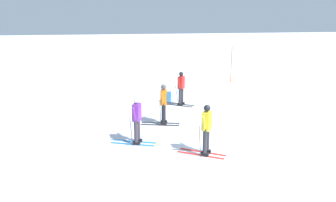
# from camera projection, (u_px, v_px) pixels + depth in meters

# --- Properties ---
(ground_plane) EXTENTS (120.00, 120.00, 0.00)m
(ground_plane) POSITION_uv_depth(u_px,v_px,m) (238.00, 147.00, 12.07)
(ground_plane) COLOR silver
(far_snow_ridge) EXTENTS (80.00, 6.87, 1.56)m
(far_snow_ridge) POSITION_uv_depth(u_px,v_px,m) (163.00, 57.00, 29.60)
(far_snow_ridge) COLOR silver
(far_snow_ridge) RESTS_ON ground
(skier_purple) EXTENTS (1.63, 0.95, 1.71)m
(skier_purple) POSITION_uv_depth(u_px,v_px,m) (137.00, 119.00, 12.16)
(skier_purple) COLOR #237AC6
(skier_purple) RESTS_ON ground
(skier_red) EXTENTS (1.55, 1.17, 1.71)m
(skier_red) POSITION_uv_depth(u_px,v_px,m) (181.00, 87.00, 17.16)
(skier_red) COLOR black
(skier_red) RESTS_ON ground
(skier_yellow) EXTENTS (1.56, 1.15, 1.71)m
(skier_yellow) POSITION_uv_depth(u_px,v_px,m) (206.00, 128.00, 11.20)
(skier_yellow) COLOR red
(skier_yellow) RESTS_ON ground
(skier_orange) EXTENTS (1.64, 0.98, 1.71)m
(skier_orange) POSITION_uv_depth(u_px,v_px,m) (164.00, 102.00, 14.22)
(skier_orange) COLOR black
(skier_orange) RESTS_ON ground
(trail_marker_pole) EXTENTS (0.05, 0.05, 2.37)m
(trail_marker_pole) POSITION_uv_depth(u_px,v_px,m) (231.00, 65.00, 22.60)
(trail_marker_pole) COLOR #C65614
(trail_marker_pole) RESTS_ON ground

